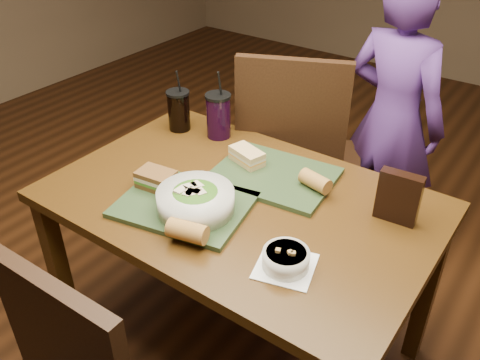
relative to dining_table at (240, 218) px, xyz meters
name	(u,v)px	position (x,y,z in m)	size (l,w,h in m)	color
ground	(240,343)	(0.00, 0.00, -0.66)	(6.00, 6.00, 0.00)	#381C0B
dining_table	(240,218)	(0.00, 0.00, 0.00)	(1.30, 0.85, 0.75)	#42280D
chair_far	(301,154)	(-0.10, 0.62, -0.06)	(0.61, 0.63, 1.07)	black
diner	(392,121)	(0.17, 0.98, 0.03)	(0.50, 0.33, 1.38)	#522B78
tray_near	(184,205)	(-0.12, -0.15, 0.10)	(0.42, 0.32, 0.02)	#293C20
tray_far	(274,175)	(0.03, 0.17, 0.10)	(0.42, 0.32, 0.02)	#293C20
salad_bowl	(196,199)	(-0.06, -0.16, 0.15)	(0.25, 0.25, 0.08)	silver
soup_bowl	(286,259)	(0.31, -0.21, 0.12)	(0.20, 0.20, 0.07)	white
sandwich_near	(156,179)	(-0.26, -0.14, 0.14)	(0.14, 0.10, 0.06)	#593819
sandwich_far	(247,156)	(-0.10, 0.18, 0.14)	(0.15, 0.11, 0.05)	tan
baguette_near	(187,231)	(0.02, -0.29, 0.14)	(0.06, 0.06, 0.12)	#AD7533
baguette_far	(315,181)	(0.19, 0.17, 0.14)	(0.06, 0.06, 0.11)	#AD7533
cup_cola	(179,110)	(-0.50, 0.26, 0.18)	(0.10, 0.10, 0.26)	black
cup_berry	(218,115)	(-0.33, 0.31, 0.18)	(0.10, 0.10, 0.28)	black
chip_bag	(398,197)	(0.47, 0.19, 0.18)	(0.13, 0.04, 0.17)	black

